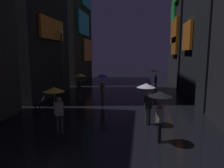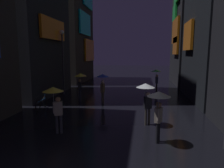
{
  "view_description": "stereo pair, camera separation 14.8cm",
  "coord_description": "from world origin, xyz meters",
  "px_view_note": "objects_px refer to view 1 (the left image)",
  "views": [
    {
      "loc": [
        1.76,
        -3.22,
        3.51
      ],
      "look_at": [
        0.0,
        8.87,
        1.68
      ],
      "focal_mm": 32.0,
      "sensor_mm": 36.0,
      "label": 1
    },
    {
      "loc": [
        1.91,
        -3.19,
        3.51
      ],
      "look_at": [
        0.0,
        8.87,
        1.68
      ],
      "focal_mm": 32.0,
      "sensor_mm": 36.0,
      "label": 2
    }
  ],
  "objects_px": {
    "pedestrian_midstreet_left_green": "(155,74)",
    "streetlamp_left_far": "(62,55)",
    "pedestrian_midstreet_centre_yellow": "(56,97)",
    "pedestrian_foreground_left_black": "(160,102)",
    "bicycle_parked_at_storefront": "(41,103)",
    "pedestrian_foreground_right_clear": "(147,92)",
    "pedestrian_near_crossing_yellow": "(80,79)",
    "pedestrian_far_right_blue": "(102,80)"
  },
  "relations": [
    {
      "from": "pedestrian_midstreet_left_green",
      "to": "pedestrian_foreground_left_black",
      "type": "relative_size",
      "value": 1.0
    },
    {
      "from": "pedestrian_near_crossing_yellow",
      "to": "streetlamp_left_far",
      "type": "bearing_deg",
      "value": 133.35
    },
    {
      "from": "pedestrian_far_right_blue",
      "to": "pedestrian_foreground_right_clear",
      "type": "bearing_deg",
      "value": -53.45
    },
    {
      "from": "pedestrian_foreground_right_clear",
      "to": "pedestrian_midstreet_centre_yellow",
      "type": "xyz_separation_m",
      "value": [
        -3.92,
        -1.69,
        0.0
      ]
    },
    {
      "from": "pedestrian_foreground_left_black",
      "to": "streetlamp_left_far",
      "type": "distance_m",
      "value": 11.73
    },
    {
      "from": "bicycle_parked_at_storefront",
      "to": "streetlamp_left_far",
      "type": "distance_m",
      "value": 5.6
    },
    {
      "from": "streetlamp_left_far",
      "to": "pedestrian_midstreet_centre_yellow",
      "type": "bearing_deg",
      "value": -69.74
    },
    {
      "from": "pedestrian_midstreet_centre_yellow",
      "to": "pedestrian_far_right_blue",
      "type": "bearing_deg",
      "value": 80.78
    },
    {
      "from": "pedestrian_midstreet_left_green",
      "to": "pedestrian_near_crossing_yellow",
      "type": "distance_m",
      "value": 7.41
    },
    {
      "from": "pedestrian_midstreet_left_green",
      "to": "pedestrian_foreground_left_black",
      "type": "distance_m",
      "value": 11.05
    },
    {
      "from": "pedestrian_far_right_blue",
      "to": "streetlamp_left_far",
      "type": "relative_size",
      "value": 0.38
    },
    {
      "from": "pedestrian_foreground_right_clear",
      "to": "streetlamp_left_far",
      "type": "height_order",
      "value": "streetlamp_left_far"
    },
    {
      "from": "pedestrian_far_right_blue",
      "to": "bicycle_parked_at_storefront",
      "type": "distance_m",
      "value": 4.32
    },
    {
      "from": "pedestrian_midstreet_centre_yellow",
      "to": "pedestrian_near_crossing_yellow",
      "type": "relative_size",
      "value": 1.0
    },
    {
      "from": "pedestrian_foreground_right_clear",
      "to": "bicycle_parked_at_storefront",
      "type": "bearing_deg",
      "value": 162.13
    },
    {
      "from": "pedestrian_midstreet_left_green",
      "to": "bicycle_parked_at_storefront",
      "type": "bearing_deg",
      "value": -138.22
    },
    {
      "from": "pedestrian_near_crossing_yellow",
      "to": "pedestrian_foreground_right_clear",
      "type": "bearing_deg",
      "value": -42.55
    },
    {
      "from": "streetlamp_left_far",
      "to": "pedestrian_foreground_left_black",
      "type": "bearing_deg",
      "value": -49.6
    },
    {
      "from": "pedestrian_midstreet_left_green",
      "to": "pedestrian_midstreet_centre_yellow",
      "type": "bearing_deg",
      "value": -114.78
    },
    {
      "from": "pedestrian_foreground_left_black",
      "to": "pedestrian_far_right_blue",
      "type": "relative_size",
      "value": 1.0
    },
    {
      "from": "pedestrian_far_right_blue",
      "to": "streetlamp_left_far",
      "type": "height_order",
      "value": "streetlamp_left_far"
    },
    {
      "from": "pedestrian_far_right_blue",
      "to": "pedestrian_foreground_left_black",
      "type": "bearing_deg",
      "value": -60.38
    },
    {
      "from": "bicycle_parked_at_storefront",
      "to": "pedestrian_midstreet_left_green",
      "type": "bearing_deg",
      "value": 41.78
    },
    {
      "from": "pedestrian_midstreet_left_green",
      "to": "pedestrian_far_right_blue",
      "type": "xyz_separation_m",
      "value": [
        -4.02,
        -4.98,
        0.0
      ]
    },
    {
      "from": "pedestrian_foreground_left_black",
      "to": "pedestrian_far_right_blue",
      "type": "xyz_separation_m",
      "value": [
        -3.44,
        6.05,
        0.0
      ]
    },
    {
      "from": "pedestrian_midstreet_left_green",
      "to": "pedestrian_near_crossing_yellow",
      "type": "height_order",
      "value": "same"
    },
    {
      "from": "streetlamp_left_far",
      "to": "bicycle_parked_at_storefront",
      "type": "bearing_deg",
      "value": -85.12
    },
    {
      "from": "pedestrian_foreground_left_black",
      "to": "pedestrian_midstreet_centre_yellow",
      "type": "relative_size",
      "value": 1.0
    },
    {
      "from": "bicycle_parked_at_storefront",
      "to": "pedestrian_near_crossing_yellow",
      "type": "bearing_deg",
      "value": 48.55
    },
    {
      "from": "pedestrian_near_crossing_yellow",
      "to": "streetlamp_left_far",
      "type": "distance_m",
      "value": 3.84
    },
    {
      "from": "pedestrian_far_right_blue",
      "to": "pedestrian_midstreet_left_green",
      "type": "bearing_deg",
      "value": 51.12
    },
    {
      "from": "pedestrian_midstreet_centre_yellow",
      "to": "pedestrian_near_crossing_yellow",
      "type": "distance_m",
      "value": 6.09
    },
    {
      "from": "bicycle_parked_at_storefront",
      "to": "pedestrian_foreground_left_black",
      "type": "bearing_deg",
      "value": -30.33
    },
    {
      "from": "pedestrian_midstreet_left_green",
      "to": "streetlamp_left_far",
      "type": "distance_m",
      "value": 8.57
    },
    {
      "from": "pedestrian_midstreet_centre_yellow",
      "to": "streetlamp_left_far",
      "type": "relative_size",
      "value": 0.38
    },
    {
      "from": "pedestrian_far_right_blue",
      "to": "bicycle_parked_at_storefront",
      "type": "height_order",
      "value": "pedestrian_far_right_blue"
    },
    {
      "from": "pedestrian_foreground_left_black",
      "to": "pedestrian_far_right_blue",
      "type": "bearing_deg",
      "value": 119.62
    },
    {
      "from": "pedestrian_midstreet_left_green",
      "to": "pedestrian_foreground_right_clear",
      "type": "bearing_deg",
      "value": -96.46
    },
    {
      "from": "pedestrian_midstreet_left_green",
      "to": "streetlamp_left_far",
      "type": "bearing_deg",
      "value": -164.76
    },
    {
      "from": "pedestrian_midstreet_left_green",
      "to": "pedestrian_midstreet_centre_yellow",
      "type": "xyz_separation_m",
      "value": [
        -4.95,
        -10.71,
        0.0
      ]
    },
    {
      "from": "pedestrian_midstreet_centre_yellow",
      "to": "pedestrian_foreground_left_black",
      "type": "bearing_deg",
      "value": -4.18
    },
    {
      "from": "pedestrian_midstreet_centre_yellow",
      "to": "pedestrian_near_crossing_yellow",
      "type": "height_order",
      "value": "same"
    }
  ]
}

